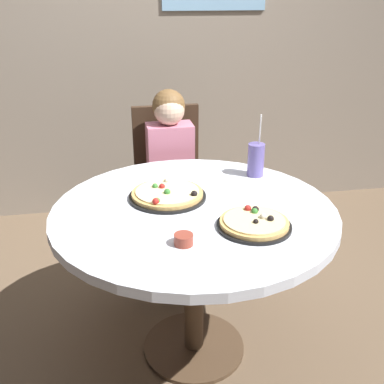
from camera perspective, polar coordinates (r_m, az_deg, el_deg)
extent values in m
plane|color=brown|center=(2.33, 0.22, -18.76)|extent=(8.00, 8.00, 0.00)
cube|color=gray|center=(3.40, -5.08, 21.61)|extent=(5.20, 0.12, 2.90)
cylinder|color=silver|center=(1.92, 0.25, -2.51)|extent=(1.18, 1.18, 0.04)
cylinder|color=#4C3826|center=(2.10, 0.24, -11.44)|extent=(0.09, 0.09, 0.69)
cylinder|color=#4C3826|center=(2.33, 0.22, -18.58)|extent=(0.48, 0.48, 0.02)
cube|color=#382619|center=(2.77, -2.68, -0.70)|extent=(0.41, 0.41, 0.04)
cube|color=#382619|center=(2.84, -3.34, 5.57)|extent=(0.40, 0.05, 0.52)
cylinder|color=#382619|center=(2.71, -5.62, -6.80)|extent=(0.04, 0.04, 0.41)
cylinder|color=#382619|center=(2.75, 1.47, -6.13)|extent=(0.04, 0.04, 0.41)
cylinder|color=#382619|center=(3.00, -6.31, -3.53)|extent=(0.04, 0.04, 0.41)
cylinder|color=#382619|center=(3.04, 0.08, -2.98)|extent=(0.04, 0.04, 0.41)
cube|color=#3F4766|center=(2.72, -2.10, -6.01)|extent=(0.25, 0.33, 0.45)
cube|color=#CC728C|center=(2.66, -2.73, 3.83)|extent=(0.26, 0.17, 0.44)
sphere|color=beige|center=(2.57, -2.86, 10.12)|extent=(0.17, 0.17, 0.17)
sphere|color=brown|center=(2.59, -2.93, 10.65)|extent=(0.18, 0.18, 0.18)
cylinder|color=black|center=(2.00, -3.07, -0.56)|extent=(0.34, 0.34, 0.01)
cylinder|color=tan|center=(1.99, -3.08, -0.19)|extent=(0.31, 0.31, 0.02)
cylinder|color=beige|center=(1.99, -3.08, 0.10)|extent=(0.28, 0.28, 0.01)
sphere|color=beige|center=(2.08, -3.18, 1.44)|extent=(0.02, 0.02, 0.02)
sphere|color=#B2231E|center=(1.88, -4.54, -1.16)|extent=(0.03, 0.03, 0.03)
sphere|color=#387F33|center=(1.96, -3.09, 0.01)|extent=(0.03, 0.03, 0.03)
sphere|color=black|center=(1.94, 0.27, -0.23)|extent=(0.03, 0.03, 0.03)
sphere|color=#387F33|center=(2.02, -4.61, 0.74)|extent=(0.02, 0.02, 0.02)
sphere|color=#387F33|center=(1.88, -4.37, -1.08)|extent=(0.03, 0.03, 0.03)
sphere|color=#B2231E|center=(2.02, -3.75, 0.70)|extent=(0.03, 0.03, 0.03)
cylinder|color=black|center=(1.77, 7.71, -4.19)|extent=(0.29, 0.29, 0.01)
cylinder|color=tan|center=(1.76, 7.74, -3.79)|extent=(0.26, 0.26, 0.02)
cylinder|color=beige|center=(1.76, 7.76, -3.47)|extent=(0.24, 0.24, 0.01)
sphere|color=black|center=(1.73, 7.93, -3.67)|extent=(0.02, 0.02, 0.02)
sphere|color=#387F33|center=(1.81, 7.79, -2.39)|extent=(0.03, 0.03, 0.03)
sphere|color=black|center=(1.82, 7.89, -2.16)|extent=(0.03, 0.03, 0.03)
sphere|color=beige|center=(1.77, 8.82, -3.05)|extent=(0.03, 0.03, 0.03)
sphere|color=#B2231E|center=(1.83, 6.95, -2.03)|extent=(0.03, 0.03, 0.03)
sphere|color=black|center=(1.76, 9.73, -3.29)|extent=(0.03, 0.03, 0.03)
cylinder|color=#6659A5|center=(2.23, 7.94, 3.97)|extent=(0.08, 0.08, 0.16)
cylinder|color=white|center=(2.20, 8.41, 6.88)|extent=(0.02, 0.05, 0.22)
cylinder|color=brown|center=(1.63, -1.05, -5.92)|extent=(0.07, 0.07, 0.04)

